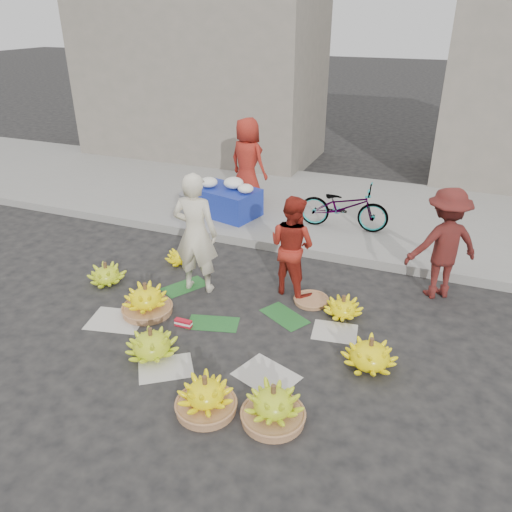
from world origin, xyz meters
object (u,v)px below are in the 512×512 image
at_px(banana_bunch_4, 370,354).
at_px(flower_table, 226,199).
at_px(bicycle, 344,206).
at_px(vendor_cream, 196,234).
at_px(banana_bunch_0, 146,300).

relative_size(banana_bunch_4, flower_table, 0.47).
distance_m(banana_bunch_4, bicycle, 3.73).
xyz_separation_m(banana_bunch_4, vendor_cream, (-2.61, 0.86, 0.69)).
bearing_deg(banana_bunch_4, flower_table, 134.73).
height_order(banana_bunch_0, banana_bunch_4, banana_bunch_0).
xyz_separation_m(vendor_cream, flower_table, (-0.73, 2.52, -0.45)).
relative_size(banana_bunch_0, bicycle, 0.42).
xyz_separation_m(banana_bunch_0, banana_bunch_4, (2.94, -0.02, -0.02)).
relative_size(flower_table, bicycle, 0.88).
bearing_deg(banana_bunch_0, bicycle, 62.74).
bearing_deg(banana_bunch_0, banana_bunch_4, -0.47).
bearing_deg(banana_bunch_4, banana_bunch_0, 179.53).
height_order(vendor_cream, flower_table, vendor_cream).
relative_size(banana_bunch_0, flower_table, 0.47).
xyz_separation_m(flower_table, bicycle, (2.21, 0.16, 0.12)).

